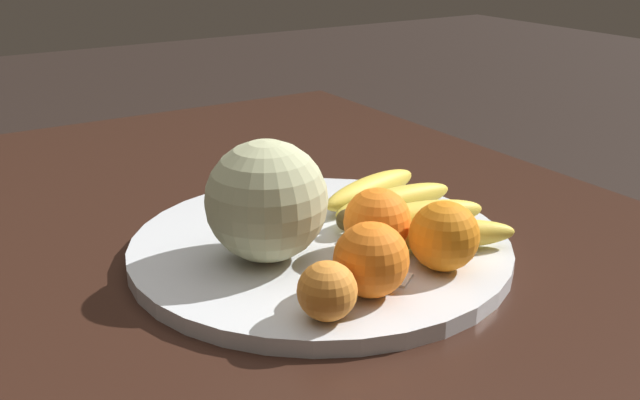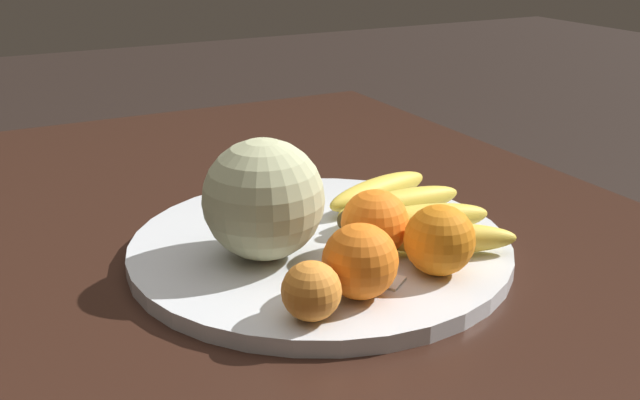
% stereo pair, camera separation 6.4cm
% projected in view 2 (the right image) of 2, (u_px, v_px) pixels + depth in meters
% --- Properties ---
extents(kitchen_table, '(1.36, 0.87, 0.73)m').
position_uv_depth(kitchen_table, '(320.00, 300.00, 0.98)').
color(kitchen_table, black).
rests_on(kitchen_table, ground_plane).
extents(fruit_bowl, '(0.44, 0.44, 0.02)m').
position_uv_depth(fruit_bowl, '(320.00, 247.00, 0.87)').
color(fruit_bowl, silver).
rests_on(fruit_bowl, kitchen_table).
extents(melon, '(0.13, 0.13, 0.13)m').
position_uv_depth(melon, '(264.00, 199.00, 0.80)').
color(melon, '#B2B789').
rests_on(melon, fruit_bowl).
extents(banana_bunch, '(0.26, 0.19, 0.04)m').
position_uv_depth(banana_bunch, '(406.00, 211.00, 0.90)').
color(banana_bunch, '#473819').
rests_on(banana_bunch, fruit_bowl).
extents(orange_front_left, '(0.08, 0.08, 0.08)m').
position_uv_depth(orange_front_left, '(360.00, 261.00, 0.73)').
color(orange_front_left, orange).
rests_on(orange_front_left, fruit_bowl).
extents(orange_front_right, '(0.08, 0.08, 0.08)m').
position_uv_depth(orange_front_right, '(376.00, 223.00, 0.82)').
color(orange_front_right, orange).
rests_on(orange_front_right, fruit_bowl).
extents(orange_mid_center, '(0.06, 0.06, 0.06)m').
position_uv_depth(orange_mid_center, '(311.00, 291.00, 0.69)').
color(orange_mid_center, orange).
rests_on(orange_mid_center, fruit_bowl).
extents(orange_back_left, '(0.07, 0.07, 0.07)m').
position_uv_depth(orange_back_left, '(439.00, 240.00, 0.77)').
color(orange_back_left, orange).
rests_on(orange_back_left, fruit_bowl).
extents(produce_tag, '(0.08, 0.07, 0.00)m').
position_uv_depth(produce_tag, '(366.00, 276.00, 0.78)').
color(produce_tag, white).
rests_on(produce_tag, fruit_bowl).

